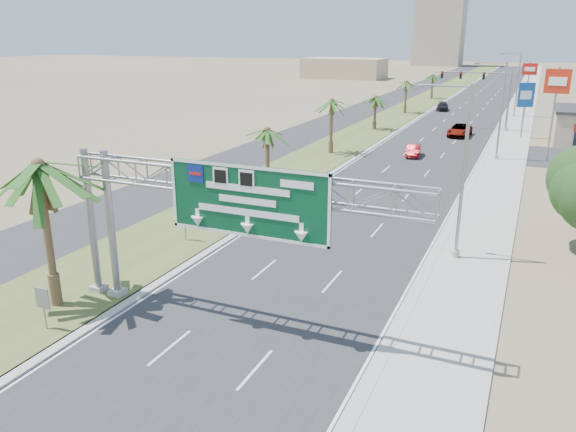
% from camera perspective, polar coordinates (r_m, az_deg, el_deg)
% --- Properties ---
extents(road, '(12.00, 300.00, 0.02)m').
position_cam_1_polar(road, '(120.99, 18.85, 11.00)').
color(road, '#28282B').
rests_on(road, ground).
extents(sidewalk_right, '(4.00, 300.00, 0.10)m').
position_cam_1_polar(sidewalk_right, '(120.53, 22.93, 10.55)').
color(sidewalk_right, '#9E9B93').
rests_on(sidewalk_right, ground).
extents(median_grass, '(7.00, 300.00, 0.12)m').
position_cam_1_polar(median_grass, '(122.29, 14.12, 11.49)').
color(median_grass, '#4C5B28').
rests_on(median_grass, ground).
extents(opposing_road, '(8.00, 300.00, 0.02)m').
position_cam_1_polar(opposing_road, '(123.68, 10.86, 11.74)').
color(opposing_road, '#28282B').
rests_on(opposing_road, ground).
extents(sign_gantry, '(16.75, 1.24, 7.50)m').
position_cam_1_polar(sign_gantry, '(23.95, -6.97, 2.28)').
color(sign_gantry, gray).
rests_on(sign_gantry, ground).
extents(palm_near, '(5.70, 5.70, 8.35)m').
position_cam_1_polar(palm_near, '(27.39, -24.06, 4.71)').
color(palm_near, brown).
rests_on(palm_near, ground).
extents(palm_row_b, '(3.99, 3.99, 5.95)m').
position_cam_1_polar(palm_row_b, '(47.14, -2.13, 8.62)').
color(palm_row_b, brown).
rests_on(palm_row_b, ground).
extents(palm_row_c, '(3.99, 3.99, 6.75)m').
position_cam_1_polar(palm_row_c, '(61.70, 4.47, 11.48)').
color(palm_row_c, brown).
rests_on(palm_row_c, ground).
extents(palm_row_d, '(3.99, 3.99, 5.45)m').
position_cam_1_polar(palm_row_d, '(78.95, 8.90, 11.79)').
color(palm_row_d, brown).
rests_on(palm_row_d, ground).
extents(palm_row_e, '(3.99, 3.99, 6.15)m').
position_cam_1_polar(palm_row_e, '(97.30, 11.95, 13.12)').
color(palm_row_e, brown).
rests_on(palm_row_e, ground).
extents(palm_row_f, '(3.99, 3.99, 5.75)m').
position_cam_1_polar(palm_row_f, '(121.82, 14.52, 13.64)').
color(palm_row_f, brown).
rests_on(palm_row_f, ground).
extents(streetlight_near, '(3.27, 0.44, 10.00)m').
position_cam_1_polar(streetlight_near, '(32.98, 16.98, 3.49)').
color(streetlight_near, gray).
rests_on(streetlight_near, ground).
extents(streetlight_mid, '(3.27, 0.44, 10.00)m').
position_cam_1_polar(streetlight_mid, '(62.45, 20.63, 9.59)').
color(streetlight_mid, gray).
rests_on(streetlight_mid, ground).
extents(streetlight_far, '(3.27, 0.44, 10.00)m').
position_cam_1_polar(streetlight_far, '(98.23, 22.13, 12.03)').
color(streetlight_far, gray).
rests_on(streetlight_far, ground).
extents(signal_mast, '(10.28, 0.71, 8.00)m').
position_cam_1_polar(signal_mast, '(82.38, 20.14, 11.49)').
color(signal_mast, gray).
rests_on(signal_mast, ground).
extents(median_signback_a, '(0.75, 0.08, 2.08)m').
position_cam_1_polar(median_signback_a, '(26.81, -23.65, -7.93)').
color(median_signback_a, gray).
rests_on(median_signback_a, ground).
extents(median_signback_b, '(0.75, 0.08, 2.08)m').
position_cam_1_polar(median_signback_b, '(35.64, -10.44, -0.41)').
color(median_signback_b, gray).
rests_on(median_signback_b, ground).
extents(tower_distant, '(20.00, 16.00, 35.00)m').
position_cam_1_polar(tower_distant, '(263.42, 15.18, 18.34)').
color(tower_distant, tan).
rests_on(tower_distant, ground).
extents(building_distant_left, '(24.00, 14.00, 6.00)m').
position_cam_1_polar(building_distant_left, '(179.05, 5.75, 14.71)').
color(building_distant_left, tan).
rests_on(building_distant_left, ground).
extents(car_left_lane, '(1.87, 4.59, 1.56)m').
position_cam_1_polar(car_left_lane, '(44.26, 1.24, 2.57)').
color(car_left_lane, black).
rests_on(car_left_lane, ground).
extents(car_mid_lane, '(1.87, 4.05, 1.29)m').
position_cam_1_polar(car_mid_lane, '(62.36, 12.62, 6.50)').
color(car_mid_lane, maroon).
rests_on(car_mid_lane, ground).
extents(car_right_lane, '(2.71, 5.68, 1.56)m').
position_cam_1_polar(car_right_lane, '(76.68, 17.05, 8.31)').
color(car_right_lane, gray).
rests_on(car_right_lane, ground).
extents(car_far, '(2.44, 4.91, 1.37)m').
position_cam_1_polar(car_far, '(103.26, 15.42, 10.66)').
color(car_far, black).
rests_on(car_far, ground).
extents(pole_sign_red_near, '(2.42, 0.53, 9.52)m').
position_cam_1_polar(pole_sign_red_near, '(63.57, 25.64, 11.70)').
color(pole_sign_red_near, gray).
rests_on(pole_sign_red_near, ground).
extents(pole_sign_blue, '(1.95, 1.07, 7.11)m').
position_cam_1_polar(pole_sign_blue, '(77.65, 23.01, 11.08)').
color(pole_sign_blue, gray).
rests_on(pole_sign_blue, ground).
extents(pole_sign_red_far, '(2.21, 0.44, 8.57)m').
position_cam_1_polar(pole_sign_red_far, '(98.87, 23.30, 13.15)').
color(pole_sign_red_far, gray).
rests_on(pole_sign_red_far, ground).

